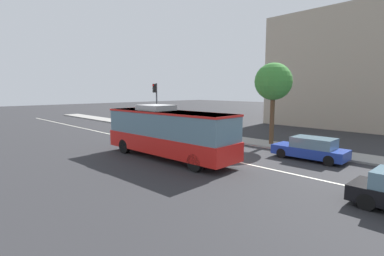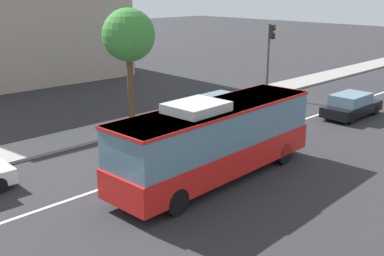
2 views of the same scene
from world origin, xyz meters
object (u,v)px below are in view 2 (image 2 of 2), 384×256
at_px(transit_bus, 216,137).
at_px(sedan_black, 351,105).
at_px(traffic_light_mid_block, 270,48).
at_px(sedan_blue, 215,107).
at_px(street_tree_kerbside_left, 129,36).

height_order(transit_bus, sedan_black, transit_bus).
bearing_deg(sedan_black, traffic_light_mid_block, 84.05).
relative_size(transit_bus, sedan_blue, 2.22).
height_order(transit_bus, sedan_blue, transit_bus).
relative_size(transit_bus, traffic_light_mid_block, 1.94).
bearing_deg(transit_bus, traffic_light_mid_block, 26.61).
xyz_separation_m(sedan_blue, traffic_light_mid_block, (7.05, 1.35, 2.84)).
xyz_separation_m(sedan_blue, street_tree_kerbside_left, (-4.33, 2.56, 4.34)).
height_order(sedan_blue, traffic_light_mid_block, traffic_light_mid_block).
height_order(sedan_black, traffic_light_mid_block, traffic_light_mid_block).
relative_size(traffic_light_mid_block, street_tree_kerbside_left, 0.79).
bearing_deg(street_tree_kerbside_left, sedan_black, -37.21).
distance_m(sedan_blue, traffic_light_mid_block, 7.72).
bearing_deg(sedan_black, transit_bus, -176.01).
height_order(sedan_blue, sedan_black, same).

